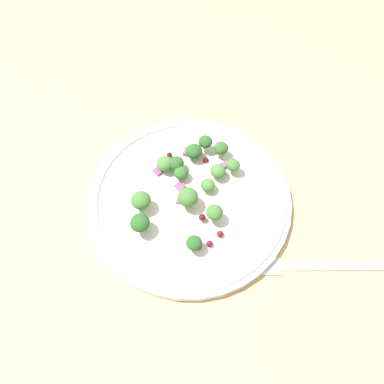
{
  "coord_description": "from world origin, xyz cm",
  "views": [
    {
      "loc": [
        28.45,
        3.3,
        49.4
      ],
      "look_at": [
        1.41,
        0.43,
        2.7
      ],
      "focal_mm": 36.89,
      "sensor_mm": 36.0,
      "label": 1
    }
  ],
  "objects_px": {
    "broccoli_floret_2": "(165,164)",
    "fork": "(315,266)",
    "plate": "(192,199)",
    "broccoli_floret_0": "(194,243)",
    "broccoli_floret_1": "(205,142)"
  },
  "relations": [
    {
      "from": "broccoli_floret_0",
      "to": "broccoli_floret_2",
      "type": "xyz_separation_m",
      "value": [
        -0.12,
        -0.05,
        -0.0
      ]
    },
    {
      "from": "plate",
      "to": "broccoli_floret_2",
      "type": "relative_size",
      "value": 11.82
    },
    {
      "from": "plate",
      "to": "broccoli_floret_1",
      "type": "xyz_separation_m",
      "value": [
        -0.08,
        0.01,
        0.02
      ]
    },
    {
      "from": "broccoli_floret_2",
      "to": "plate",
      "type": "bearing_deg",
      "value": 45.78
    },
    {
      "from": "broccoli_floret_2",
      "to": "fork",
      "type": "bearing_deg",
      "value": 60.22
    },
    {
      "from": "broccoli_floret_0",
      "to": "fork",
      "type": "bearing_deg",
      "value": 88.48
    },
    {
      "from": "broccoli_floret_1",
      "to": "broccoli_floret_0",
      "type": "bearing_deg",
      "value": -0.13
    },
    {
      "from": "plate",
      "to": "broccoli_floret_1",
      "type": "relative_size",
      "value": 13.64
    },
    {
      "from": "broccoli_floret_1",
      "to": "fork",
      "type": "height_order",
      "value": "broccoli_floret_1"
    },
    {
      "from": "broccoli_floret_0",
      "to": "broccoli_floret_1",
      "type": "height_order",
      "value": "broccoli_floret_1"
    },
    {
      "from": "plate",
      "to": "broccoli_floret_2",
      "type": "height_order",
      "value": "broccoli_floret_2"
    },
    {
      "from": "broccoli_floret_1",
      "to": "fork",
      "type": "xyz_separation_m",
      "value": [
        0.16,
        0.16,
        -0.03
      ]
    },
    {
      "from": "broccoli_floret_0",
      "to": "broccoli_floret_1",
      "type": "xyz_separation_m",
      "value": [
        -0.16,
        0.0,
        0.0
      ]
    },
    {
      "from": "broccoli_floret_0",
      "to": "broccoli_floret_2",
      "type": "distance_m",
      "value": 0.13
    },
    {
      "from": "broccoli_floret_0",
      "to": "broccoli_floret_2",
      "type": "bearing_deg",
      "value": -155.33
    }
  ]
}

